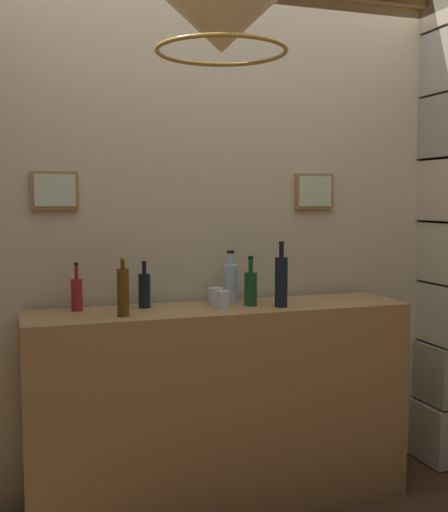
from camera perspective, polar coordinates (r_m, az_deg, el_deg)
panelled_rear_partition at (r=3.26m, az=-1.89°, el=4.69°), size 3.36×0.15×2.81m
bar_shelf_unit at (r=3.16m, az=-0.30°, el=-13.51°), size 1.84×0.42×0.99m
liquor_bottle_rye at (r=3.03m, az=-7.18°, el=-3.02°), size 0.06×0.06×0.22m
liquor_bottle_gin at (r=3.16m, az=0.59°, el=-2.34°), size 0.08×0.08×0.26m
liquor_bottle_mezcal at (r=3.00m, az=-13.10°, el=-3.32°), size 0.05×0.05×0.22m
liquor_bottle_port at (r=3.03m, az=5.17°, el=-2.23°), size 0.06×0.06×0.31m
liquor_bottle_scotch at (r=3.07m, az=2.41°, el=-2.84°), size 0.06×0.06×0.24m
liquor_bottle_sherry at (r=2.82m, az=-9.07°, el=-3.17°), size 0.05×0.05×0.26m
glass_tumbler_rocks at (r=2.99m, az=-0.12°, el=-3.95°), size 0.06×0.06×0.08m
glass_tumbler_highball at (r=3.10m, az=-0.73°, el=-3.64°), size 0.07×0.07×0.08m
pendant_lamp at (r=2.40m, az=-0.24°, el=20.21°), size 0.48×0.48×0.48m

